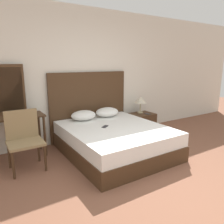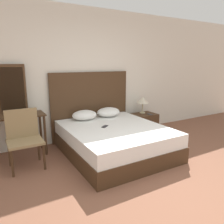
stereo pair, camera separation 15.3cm
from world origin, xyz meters
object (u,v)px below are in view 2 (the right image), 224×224
at_px(table_lamp, 143,101).
at_px(chair, 24,135).
at_px(bed, 115,140).
at_px(nightstand, 144,123).
at_px(phone_on_nightstand, 150,114).
at_px(vanity_desk, 17,123).
at_px(phone_on_bed, 105,126).

xyz_separation_m(table_lamp, chair, (-2.70, -0.48, -0.24)).
bearing_deg(bed, table_lamp, 32.14).
bearing_deg(bed, nightstand, 29.42).
xyz_separation_m(nightstand, chair, (-2.68, -0.39, 0.29)).
bearing_deg(nightstand, phone_on_nightstand, -56.01).
bearing_deg(vanity_desk, table_lamp, 0.50).
distance_m(phone_on_bed, chair, 1.34).
height_order(bed, phone_on_bed, phone_on_bed).
relative_size(table_lamp, chair, 0.42).
height_order(phone_on_bed, table_lamp, table_lamp).
height_order(table_lamp, vanity_desk, table_lamp).
height_order(phone_on_bed, chair, chair).
distance_m(phone_on_nightstand, chair, 2.77).
distance_m(bed, chair, 1.53).
bearing_deg(table_lamp, phone_on_bed, -153.77).
height_order(bed, phone_on_nightstand, bed).
relative_size(table_lamp, phone_on_nightstand, 2.52).
bearing_deg(bed, phone_on_bed, 150.13).
distance_m(table_lamp, vanity_desk, 2.74).
height_order(phone_on_bed, nightstand, phone_on_bed).
xyz_separation_m(bed, nightstand, (1.19, 0.67, -0.02)).
height_order(phone_on_nightstand, chair, chair).
xyz_separation_m(vanity_desk, chair, (0.04, -0.45, -0.09)).
xyz_separation_m(nightstand, table_lamp, (0.02, 0.09, 0.52)).
xyz_separation_m(bed, phone_on_bed, (-0.15, 0.09, 0.26)).
bearing_deg(nightstand, phone_on_bed, -156.54).
xyz_separation_m(bed, table_lamp, (1.21, 0.76, 0.51)).
relative_size(nightstand, table_lamp, 1.44).
distance_m(phone_on_bed, nightstand, 1.50).
relative_size(vanity_desk, chair, 1.03).
relative_size(phone_on_bed, vanity_desk, 0.17).
bearing_deg(bed, vanity_desk, 154.18).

